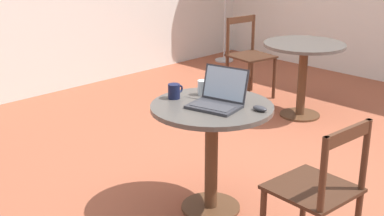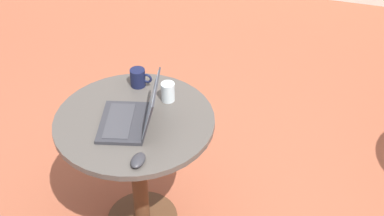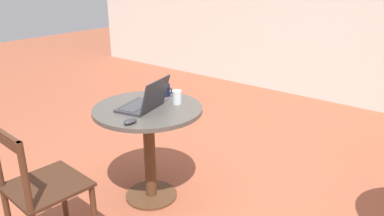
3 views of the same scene
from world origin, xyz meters
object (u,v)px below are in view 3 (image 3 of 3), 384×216
cafe_table_near (149,129)px  mouse (130,121)px  drinking_glass (177,97)px  mug (165,90)px  laptop (144,103)px  chair_near_front (40,190)px

cafe_table_near → mouse: mouse is taller
mouse → drinking_glass: 0.48m
mouse → cafe_table_near: bearing=114.2°
mug → drinking_glass: 0.20m
laptop → mug: size_ratio=3.07×
laptop → mouse: bearing=-64.2°
laptop → drinking_glass: (0.10, 0.23, 0.00)m
laptop → mouse: size_ratio=3.64×
drinking_glass → chair_near_front: bearing=-99.1°
chair_near_front → drinking_glass: chair_near_front is taller
laptop → mug: 0.32m
cafe_table_near → mouse: 0.36m
chair_near_front → laptop: (0.06, 0.80, 0.33)m
laptop → cafe_table_near: bearing=103.3°
mouse → drinking_glass: size_ratio=1.00×
mouse → mug: bearing=110.2°
cafe_table_near → mug: (-0.08, 0.27, 0.22)m
mouse → drinking_glass: bearing=91.9°
chair_near_front → mouse: size_ratio=8.74×
drinking_glass → laptop: bearing=-113.9°
mug → chair_near_front: bearing=-88.9°
laptop → drinking_glass: size_ratio=3.65×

